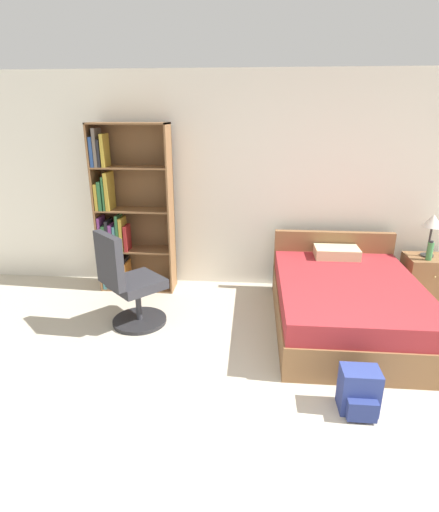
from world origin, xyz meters
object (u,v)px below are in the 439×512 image
bookshelf (124,217)px  water_bottle (430,251)px  nightstand (426,278)px  bed (345,302)px  backpack_blue (359,392)px  table_lamp (433,223)px  office_chair (129,286)px

bookshelf → water_bottle: bearing=-2.6°
bookshelf → nightstand: bookshelf is taller
bed → backpack_blue: size_ratio=5.50×
table_lamp → water_bottle: size_ratio=2.18×
nightstand → bed: bearing=-146.2°
water_bottle → table_lamp: bearing=75.8°
bookshelf → office_chair: 1.13m
bookshelf → backpack_blue: bookshelf is taller
bookshelf → office_chair: bearing=-71.7°
bed → backpack_blue: 1.31m
office_chair → water_bottle: size_ratio=4.55×
bookshelf → table_lamp: bookshelf is taller
office_chair → nightstand: (3.31, 0.91, -0.18)m
bookshelf → backpack_blue: 3.26m
office_chair → water_bottle: office_chair is taller
water_bottle → backpack_blue: water_bottle is taller
backpack_blue → office_chair: bearing=151.7°
table_lamp → office_chair: bearing=-164.0°
bookshelf → office_chair: size_ratio=1.95×
backpack_blue → nightstand: bearing=58.5°
bed → water_bottle: (1.03, 0.63, 0.37)m
bookshelf → backpack_blue: bearing=-41.1°
bookshelf → backpack_blue: (2.39, -2.09, -0.76)m
bed → nightstand: size_ratio=3.53×
bed → water_bottle: 1.26m
nightstand → backpack_blue: (-1.24, -2.03, -0.10)m
backpack_blue → bookshelf: bearing=138.9°
office_chair → backpack_blue: size_ratio=2.98×
bed → backpack_blue: bed is taller
bed → office_chair: office_chair is taller
office_chair → backpack_blue: office_chair is taller
nightstand → backpack_blue: bearing=-121.5°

